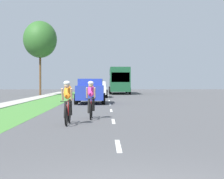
# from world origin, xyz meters

# --- Properties ---
(ground_plane) EXTENTS (120.00, 120.00, 0.00)m
(ground_plane) POSITION_xyz_m (0.00, 20.00, 0.00)
(ground_plane) COLOR #4C4C4F
(grass_verge) EXTENTS (2.96, 70.00, 0.01)m
(grass_verge) POSITION_xyz_m (-4.90, 20.00, 0.00)
(grass_verge) COLOR #478438
(grass_verge) RESTS_ON ground_plane
(sidewalk_concrete) EXTENTS (1.49, 70.00, 0.10)m
(sidewalk_concrete) POSITION_xyz_m (-7.12, 20.00, 0.00)
(sidewalk_concrete) COLOR #B2ADA3
(sidewalk_concrete) RESTS_ON ground_plane
(lane_markings_center) EXTENTS (0.12, 52.20, 0.01)m
(lane_markings_center) POSITION_xyz_m (0.00, 24.00, 0.00)
(lane_markings_center) COLOR white
(lane_markings_center) RESTS_ON ground_plane
(cyclist_lead) EXTENTS (0.42, 1.72, 1.58)m
(cyclist_lead) POSITION_xyz_m (-1.67, 8.93, 0.81)
(cyclist_lead) COLOR black
(cyclist_lead) RESTS_ON ground_plane
(cyclist_trailing) EXTENTS (0.42, 1.72, 1.58)m
(cyclist_trailing) POSITION_xyz_m (-0.91, 11.05, 0.81)
(cyclist_trailing) COLOR black
(cyclist_trailing) RESTS_ON ground_plane
(suv_blue) EXTENTS (2.15, 4.70, 1.79)m
(suv_blue) POSITION_xyz_m (-1.40, 22.55, 0.95)
(suv_blue) COLOR #23389E
(suv_blue) RESTS_ON ground_plane
(pickup_white) EXTENTS (2.22, 5.10, 1.64)m
(pickup_white) POSITION_xyz_m (-1.22, 33.68, 0.83)
(pickup_white) COLOR silver
(pickup_white) RESTS_ON ground_plane
(bus_dark_green) EXTENTS (2.78, 11.60, 3.48)m
(bus_dark_green) POSITION_xyz_m (1.54, 46.78, 1.98)
(bus_dark_green) COLOR #194C2D
(bus_dark_green) RESTS_ON ground_plane
(street_tree_far) EXTENTS (3.97, 3.97, 8.84)m
(street_tree_far) POSITION_xyz_m (-8.10, 39.68, 6.64)
(street_tree_far) COLOR brown
(street_tree_far) RESTS_ON ground_plane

